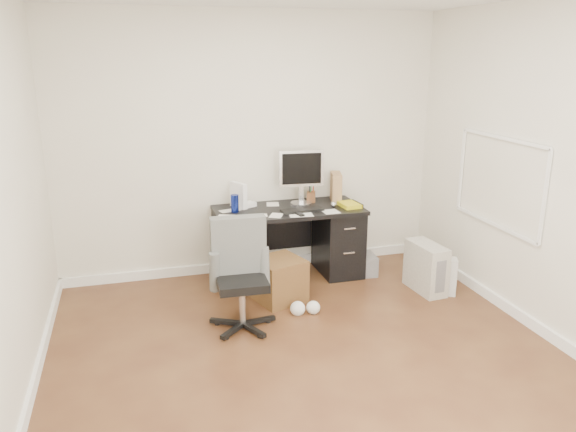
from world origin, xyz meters
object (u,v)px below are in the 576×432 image
(lcd_monitor, at_px, (301,177))
(keyboard, at_px, (302,210))
(office_chair, at_px, (242,276))
(desk, at_px, (289,241))
(pc_tower, at_px, (426,267))
(wicker_basket, at_px, (279,280))

(lcd_monitor, xyz_separation_m, keyboard, (-0.07, -0.26, -0.28))
(keyboard, bearing_deg, office_chair, -139.67)
(desk, relative_size, office_chair, 1.58)
(pc_tower, bearing_deg, lcd_monitor, 136.95)
(pc_tower, xyz_separation_m, wicker_basket, (-1.45, 0.18, -0.04))
(lcd_monitor, bearing_deg, wicker_basket, -117.27)
(office_chair, bearing_deg, lcd_monitor, 54.63)
(desk, distance_m, wicker_basket, 0.62)
(lcd_monitor, bearing_deg, keyboard, -99.10)
(lcd_monitor, relative_size, wicker_basket, 1.41)
(lcd_monitor, bearing_deg, desk, -141.73)
(keyboard, bearing_deg, pc_tower, -33.38)
(keyboard, distance_m, office_chair, 1.19)
(desk, height_order, keyboard, keyboard)
(keyboard, xyz_separation_m, wicker_basket, (-0.35, -0.39, -0.56))
(lcd_monitor, height_order, keyboard, lcd_monitor)
(desk, height_order, office_chair, office_chair)
(desk, relative_size, keyboard, 3.54)
(pc_tower, bearing_deg, office_chair, -176.50)
(desk, relative_size, lcd_monitor, 2.57)
(lcd_monitor, distance_m, wicker_basket, 1.13)
(lcd_monitor, xyz_separation_m, pc_tower, (1.04, -0.82, -0.80))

